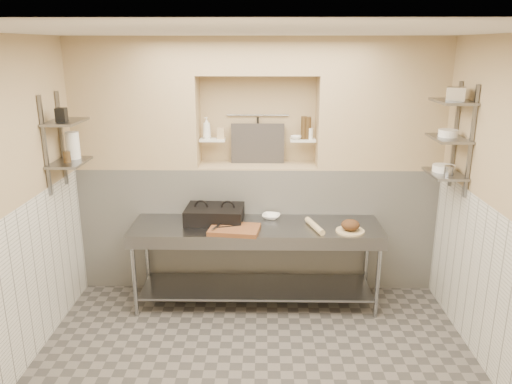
{
  "coord_description": "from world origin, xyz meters",
  "views": [
    {
      "loc": [
        0.07,
        -3.7,
        2.71
      ],
      "look_at": [
        -0.0,
        0.9,
        1.35
      ],
      "focal_mm": 35.0,
      "sensor_mm": 36.0,
      "label": 1
    }
  ],
  "objects_px": {
    "prep_table": "(256,248)",
    "bowl_alcove": "(296,138)",
    "cutting_board": "(234,230)",
    "bottle_soap": "(207,128)",
    "panini_press": "(215,214)",
    "rolling_pin": "(315,226)",
    "bread_loaf": "(350,225)",
    "mixing_bowl": "(271,216)",
    "jug_left": "(73,145)"
  },
  "relations": [
    {
      "from": "mixing_bowl",
      "to": "prep_table",
      "type": "bearing_deg",
      "value": -125.49
    },
    {
      "from": "jug_left",
      "to": "cutting_board",
      "type": "bearing_deg",
      "value": -5.9
    },
    {
      "from": "cutting_board",
      "to": "bread_loaf",
      "type": "relative_size",
      "value": 2.67
    },
    {
      "from": "rolling_pin",
      "to": "bowl_alcove",
      "type": "xyz_separation_m",
      "value": [
        -0.17,
        0.63,
        0.8
      ]
    },
    {
      "from": "prep_table",
      "to": "panini_press",
      "type": "xyz_separation_m",
      "value": [
        -0.44,
        0.11,
        0.34
      ]
    },
    {
      "from": "panini_press",
      "to": "bowl_alcove",
      "type": "height_order",
      "value": "bowl_alcove"
    },
    {
      "from": "bottle_soap",
      "to": "bread_loaf",
      "type": "bearing_deg",
      "value": -26.0
    },
    {
      "from": "prep_table",
      "to": "bowl_alcove",
      "type": "bearing_deg",
      "value": 51.73
    },
    {
      "from": "panini_press",
      "to": "jug_left",
      "type": "distance_m",
      "value": 1.59
    },
    {
      "from": "mixing_bowl",
      "to": "jug_left",
      "type": "bearing_deg",
      "value": -173.31
    },
    {
      "from": "panini_press",
      "to": "cutting_board",
      "type": "bearing_deg",
      "value": -49.38
    },
    {
      "from": "bread_loaf",
      "to": "cutting_board",
      "type": "bearing_deg",
      "value": -179.13
    },
    {
      "from": "panini_press",
      "to": "rolling_pin",
      "type": "distance_m",
      "value": 1.06
    },
    {
      "from": "panini_press",
      "to": "cutting_board",
      "type": "relative_size",
      "value": 1.25
    },
    {
      "from": "panini_press",
      "to": "mixing_bowl",
      "type": "bearing_deg",
      "value": 13.07
    },
    {
      "from": "cutting_board",
      "to": "rolling_pin",
      "type": "relative_size",
      "value": 1.21
    },
    {
      "from": "bread_loaf",
      "to": "rolling_pin",
      "type": "bearing_deg",
      "value": 168.15
    },
    {
      "from": "prep_table",
      "to": "cutting_board",
      "type": "xyz_separation_m",
      "value": [
        -0.21,
        -0.18,
        0.28
      ]
    },
    {
      "from": "bread_loaf",
      "to": "jug_left",
      "type": "distance_m",
      "value": 2.89
    },
    {
      "from": "mixing_bowl",
      "to": "bowl_alcove",
      "type": "bearing_deg",
      "value": 49.91
    },
    {
      "from": "prep_table",
      "to": "jug_left",
      "type": "distance_m",
      "value": 2.14
    },
    {
      "from": "bread_loaf",
      "to": "mixing_bowl",
      "type": "bearing_deg",
      "value": 154.23
    },
    {
      "from": "mixing_bowl",
      "to": "bowl_alcove",
      "type": "relative_size",
      "value": 1.58
    },
    {
      "from": "prep_table",
      "to": "panini_press",
      "type": "distance_m",
      "value": 0.57
    },
    {
      "from": "bread_loaf",
      "to": "bowl_alcove",
      "type": "xyz_separation_m",
      "value": [
        -0.52,
        0.7,
        0.76
      ]
    },
    {
      "from": "cutting_board",
      "to": "bowl_alcove",
      "type": "bearing_deg",
      "value": 48.24
    },
    {
      "from": "bread_loaf",
      "to": "bottle_soap",
      "type": "distance_m",
      "value": 1.88
    },
    {
      "from": "prep_table",
      "to": "bottle_soap",
      "type": "relative_size",
      "value": 10.96
    },
    {
      "from": "cutting_board",
      "to": "bottle_soap",
      "type": "bearing_deg",
      "value": 114.3
    },
    {
      "from": "cutting_board",
      "to": "bread_loaf",
      "type": "bearing_deg",
      "value": 0.87
    },
    {
      "from": "panini_press",
      "to": "bread_loaf",
      "type": "xyz_separation_m",
      "value": [
        1.39,
        -0.27,
        -0.01
      ]
    },
    {
      "from": "cutting_board",
      "to": "bottle_soap",
      "type": "relative_size",
      "value": 2.09
    },
    {
      "from": "panini_press",
      "to": "cutting_board",
      "type": "xyz_separation_m",
      "value": [
        0.23,
        -0.29,
        -0.06
      ]
    },
    {
      "from": "prep_table",
      "to": "bowl_alcove",
      "type": "distance_m",
      "value": 1.29
    },
    {
      "from": "bottle_soap",
      "to": "jug_left",
      "type": "xyz_separation_m",
      "value": [
        -1.28,
        -0.59,
        -0.08
      ]
    },
    {
      "from": "cutting_board",
      "to": "bread_loaf",
      "type": "height_order",
      "value": "bread_loaf"
    },
    {
      "from": "rolling_pin",
      "to": "jug_left",
      "type": "xyz_separation_m",
      "value": [
        -2.43,
        0.08,
        0.82
      ]
    },
    {
      "from": "panini_press",
      "to": "bread_loaf",
      "type": "bearing_deg",
      "value": -8.36
    },
    {
      "from": "jug_left",
      "to": "prep_table",
      "type": "bearing_deg",
      "value": 0.32
    },
    {
      "from": "bottle_soap",
      "to": "cutting_board",
      "type": "bearing_deg",
      "value": -65.7
    },
    {
      "from": "prep_table",
      "to": "jug_left",
      "type": "relative_size",
      "value": 9.65
    },
    {
      "from": "bread_loaf",
      "to": "bowl_alcove",
      "type": "relative_size",
      "value": 1.51
    },
    {
      "from": "cutting_board",
      "to": "jug_left",
      "type": "distance_m",
      "value": 1.82
    },
    {
      "from": "bread_loaf",
      "to": "jug_left",
      "type": "relative_size",
      "value": 0.69
    },
    {
      "from": "cutting_board",
      "to": "mixing_bowl",
      "type": "xyz_separation_m",
      "value": [
        0.37,
        0.4,
        0.0
      ]
    },
    {
      "from": "jug_left",
      "to": "rolling_pin",
      "type": "bearing_deg",
      "value": -1.78
    },
    {
      "from": "mixing_bowl",
      "to": "bottle_soap",
      "type": "relative_size",
      "value": 0.82
    },
    {
      "from": "rolling_pin",
      "to": "bread_loaf",
      "type": "bearing_deg",
      "value": -11.85
    },
    {
      "from": "cutting_board",
      "to": "rolling_pin",
      "type": "xyz_separation_m",
      "value": [
        0.82,
        0.09,
        0.01
      ]
    },
    {
      "from": "rolling_pin",
      "to": "bottle_soap",
      "type": "xyz_separation_m",
      "value": [
        -1.16,
        0.66,
        0.9
      ]
    }
  ]
}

